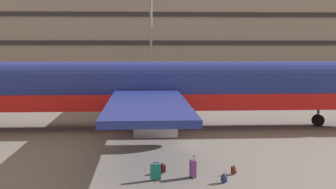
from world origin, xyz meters
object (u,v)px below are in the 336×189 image
Objects in this scene: backpack_silver at (234,170)px; airliner at (154,89)px; suitcase_purple at (193,168)px; backpack_laid_flat at (163,168)px; suitcase_upright at (156,172)px; backpack_navy at (224,179)px.

airliner is at bearing 105.60° from backpack_silver.
suitcase_purple is at bearing -168.02° from backpack_silver.
airliner is 13.55m from backpack_silver.
airliner reaches higher than backpack_laid_flat.
suitcase_upright is 3.09m from backpack_navy.
backpack_laid_flat is (-2.67, 1.73, 0.03)m from backpack_navy.
backpack_navy is at bearing -78.63° from airliner.
suitcase_upright is at bearing -168.45° from backpack_silver.
suitcase_upright is at bearing -168.96° from suitcase_purple.
airliner is at bearing 89.20° from suitcase_upright.
airliner reaches higher than suitcase_purple.
suitcase_purple is 1.61m from backpack_laid_flat.
suitcase_purple is 2.18× the size of backpack_navy.
suitcase_purple is 2.17× the size of backpack_silver.
suitcase_purple is 1.18× the size of suitcase_upright.
suitcase_purple reaches higher than backpack_laid_flat.
backpack_silver is at bearing -74.40° from airliner.
airliner is 12.70m from backpack_laid_flat.
suitcase_upright reaches higher than backpack_laid_flat.
backpack_silver is (3.76, 0.77, -0.19)m from suitcase_upright.
airliner is 80.46× the size of backpack_silver.
suitcase_upright reaches higher than backpack_silver.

